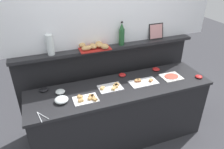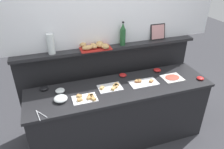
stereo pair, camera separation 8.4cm
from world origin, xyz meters
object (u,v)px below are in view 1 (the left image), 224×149
Objects in this scene: cold_cuts_platter at (171,77)px; condiment_bowl_teal at (156,69)px; wine_bottle_green at (122,35)px; bread_basket at (94,46)px; condiment_bowl_cream at (122,75)px; framed_picture at (156,31)px; serving_tongs at (41,116)px; sandwich_platter_rear at (87,99)px; glass_bowl_large at (61,100)px; glass_bowl_medium at (60,92)px; sandwich_platter_front at (143,82)px; condiment_bowl_red at (199,77)px; condiment_bowl_dark at (44,90)px; sandwich_platter_side at (111,87)px; water_carafe at (50,45)px.

condiment_bowl_teal reaches higher than cold_cuts_platter.
wine_bottle_green is 0.41m from bread_basket.
framed_picture is at bearing 19.94° from condiment_bowl_cream.
sandwich_platter_rear is at bearing 13.24° from serving_tongs.
sandwich_platter_rear is at bearing -148.79° from condiment_bowl_cream.
glass_bowl_large is 0.39× the size of bread_basket.
glass_bowl_medium reaches higher than condiment_bowl_cream.
sandwich_platter_rear is 0.99m from wine_bottle_green.
sandwich_platter_front reaches higher than condiment_bowl_red.
glass_bowl_medium is at bearing -161.49° from wine_bottle_green.
condiment_bowl_dark is 0.47× the size of framed_picture.
sandwich_platter_side reaches higher than condiment_bowl_red.
framed_picture is at bearing 3.99° from wine_bottle_green.
serving_tongs is 1.92m from framed_picture.
glass_bowl_large is 1.37× the size of glass_bowl_medium.
condiment_bowl_teal is at bearing -23.34° from wine_bottle_green.
bread_basket is (0.52, 0.29, 0.40)m from glass_bowl_medium.
condiment_bowl_cream is at bearing 156.53° from cold_cuts_platter.
condiment_bowl_cream is at bearing 42.83° from sandwich_platter_side.
glass_bowl_medium is at bearing -166.76° from framed_picture.
framed_picture reaches higher than condiment_bowl_teal.
sandwich_platter_rear is 0.71× the size of bread_basket.
wine_bottle_green reaches higher than condiment_bowl_dark.
sandwich_platter_rear is 0.70m from condiment_bowl_cream.
sandwich_platter_side is 1.31× the size of framed_picture.
sandwich_platter_rear reaches higher than serving_tongs.
condiment_bowl_red is (1.81, -0.28, -0.00)m from glass_bowl_medium.
serving_tongs is at bearing -140.23° from bread_basket.
water_carafe is (-0.93, -0.00, -0.02)m from wine_bottle_green.
serving_tongs is at bearing -156.55° from condiment_bowl_cream.
sandwich_platter_front is at bearing -3.25° from sandwich_platter_side.
wine_bottle_green reaches higher than sandwich_platter_front.
wine_bottle_green reaches higher than condiment_bowl_red.
glass_bowl_medium is at bearing 172.97° from sandwich_platter_front.
water_carafe reaches higher than condiment_bowl_red.
glass_bowl_large is 0.68m from water_carafe.
bread_basket is at bearing 39.77° from serving_tongs.
condiment_bowl_teal is at bearing -8.15° from water_carafe.
wine_bottle_green is (1.17, 0.66, 0.52)m from serving_tongs.
condiment_bowl_dark is (-0.79, 0.23, 0.01)m from sandwich_platter_side.
sandwich_platter_front reaches higher than cold_cuts_platter.
sandwich_platter_front is 1.24× the size of sandwich_platter_side.
condiment_bowl_teal is at bearing -0.62° from condiment_bowl_dark.
condiment_bowl_red is at bearing -3.16° from glass_bowl_large.
condiment_bowl_red is at bearing -60.90° from framed_picture.
serving_tongs is (-0.86, -0.25, -0.01)m from sandwich_platter_side.
cold_cuts_platter is 0.26m from condiment_bowl_teal.
bread_basket is (0.77, 0.64, 0.41)m from serving_tongs.
condiment_bowl_dark is 0.26× the size of bread_basket.
glass_bowl_large is 0.92m from condiment_bowl_cream.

